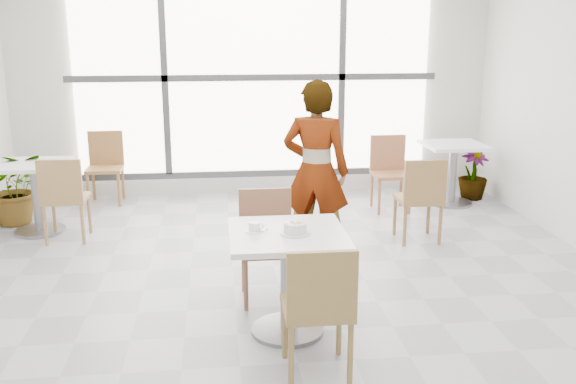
{
  "coord_description": "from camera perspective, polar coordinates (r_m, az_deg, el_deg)",
  "views": [
    {
      "loc": [
        -0.48,
        -4.54,
        2.12
      ],
      "look_at": [
        0.0,
        -0.3,
        1.0
      ],
      "focal_mm": 39.54,
      "sensor_mm": 36.0,
      "label": 1
    }
  ],
  "objects": [
    {
      "name": "floor",
      "position": [
        5.04,
        -0.39,
        -10.2
      ],
      "size": [
        7.0,
        7.0,
        0.0
      ],
      "primitive_type": "plane",
      "color": "#9E9EA5",
      "rests_on": "ground"
    },
    {
      "name": "wall_back",
      "position": [
        8.08,
        -3.06,
        10.29
      ],
      "size": [
        6.0,
        0.0,
        6.0
      ],
      "primitive_type": "plane",
      "rotation": [
        1.57,
        0.0,
        0.0
      ],
      "color": "silver",
      "rests_on": "ground"
    },
    {
      "name": "wall_front",
      "position": [
        1.3,
        16.45,
        -14.4
      ],
      "size": [
        6.0,
        0.0,
        6.0
      ],
      "primitive_type": "plane",
      "rotation": [
        -1.57,
        0.0,
        0.0
      ],
      "color": "silver",
      "rests_on": "ground"
    },
    {
      "name": "window",
      "position": [
        8.02,
        -3.03,
        10.25
      ],
      "size": [
        4.6,
        0.07,
        2.52
      ],
      "color": "white",
      "rests_on": "ground"
    },
    {
      "name": "main_table",
      "position": [
        4.44,
        -0.05,
        -6.41
      ],
      "size": [
        0.8,
        0.8,
        0.75
      ],
      "color": "white",
      "rests_on": "ground"
    },
    {
      "name": "chair_near",
      "position": [
        3.89,
        2.79,
        -9.94
      ],
      "size": [
        0.42,
        0.42,
        0.87
      ],
      "rotation": [
        0.0,
        0.0,
        3.14
      ],
      "color": "olive",
      "rests_on": "ground"
    },
    {
      "name": "chair_far",
      "position": [
        5.04,
        -1.96,
        -4.05
      ],
      "size": [
        0.42,
        0.42,
        0.87
      ],
      "color": "brown",
      "rests_on": "ground"
    },
    {
      "name": "oatmeal_bowl",
      "position": [
        4.31,
        0.66,
        -3.24
      ],
      "size": [
        0.21,
        0.21,
        0.1
      ],
      "color": "silver",
      "rests_on": "main_table"
    },
    {
      "name": "coffee_cup",
      "position": [
        4.37,
        -3.01,
        -3.2
      ],
      "size": [
        0.16,
        0.13,
        0.07
      ],
      "color": "white",
      "rests_on": "main_table"
    },
    {
      "name": "person",
      "position": [
        5.78,
        2.52,
        1.86
      ],
      "size": [
        0.71,
        0.57,
        1.67
      ],
      "primitive_type": "imported",
      "rotation": [
        0.0,
        0.0,
        2.82
      ],
      "color": "black",
      "rests_on": "ground"
    },
    {
      "name": "bg_table_left",
      "position": [
        7.12,
        -21.71,
        0.38
      ],
      "size": [
        0.7,
        0.7,
        0.75
      ],
      "color": "white",
      "rests_on": "ground"
    },
    {
      "name": "bg_table_right",
      "position": [
        7.94,
        14.6,
        2.36
      ],
      "size": [
        0.7,
        0.7,
        0.75
      ],
      "color": "white",
      "rests_on": "ground"
    },
    {
      "name": "bg_chair_left_near",
      "position": [
        6.69,
        -19.52,
        -0.17
      ],
      "size": [
        0.42,
        0.42,
        0.87
      ],
      "rotation": [
        0.0,
        0.0,
        3.14
      ],
      "color": "#A17848",
      "rests_on": "ground"
    },
    {
      "name": "bg_chair_left_far",
      "position": [
        8.11,
        -16.09,
        2.61
      ],
      "size": [
        0.42,
        0.42,
        0.87
      ],
      "color": "#9A693B",
      "rests_on": "ground"
    },
    {
      "name": "bg_chair_right_near",
      "position": [
        6.42,
        11.87,
        -0.22
      ],
      "size": [
        0.42,
        0.42,
        0.87
      ],
      "rotation": [
        0.0,
        0.0,
        3.14
      ],
      "color": "olive",
      "rests_on": "ground"
    },
    {
      "name": "bg_chair_right_far",
      "position": [
        7.59,
        9.11,
        2.2
      ],
      "size": [
        0.42,
        0.42,
        0.87
      ],
      "color": "#A46744",
      "rests_on": "ground"
    },
    {
      "name": "plant_left",
      "position": [
        7.56,
        -23.32,
        0.36
      ],
      "size": [
        0.83,
        0.76,
        0.81
      ],
      "primitive_type": "imported",
      "rotation": [
        0.0,
        0.0,
        0.2
      ],
      "color": "#4D743B",
      "rests_on": "ground"
    },
    {
      "name": "plant_right",
      "position": [
        8.29,
        16.3,
        1.6
      ],
      "size": [
        0.46,
        0.46,
        0.65
      ],
      "primitive_type": "imported",
      "rotation": [
        0.0,
        0.0,
        0.3
      ],
      "color": "#51863E",
      "rests_on": "ground"
    }
  ]
}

